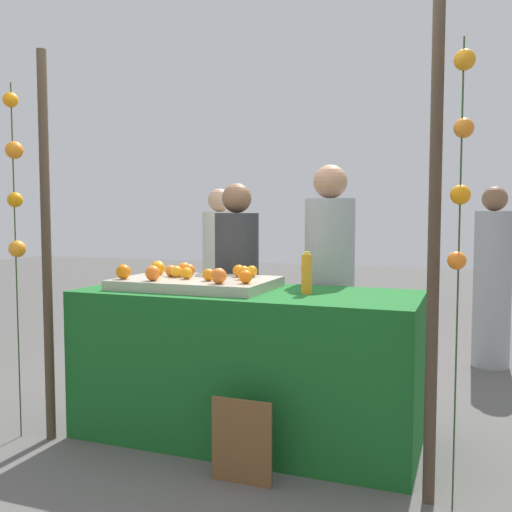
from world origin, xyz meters
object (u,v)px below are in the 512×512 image
(orange_0, at_px, (252,271))
(chalkboard_sign, at_px, (242,442))
(orange_1, at_px, (123,272))
(stall_counter, at_px, (247,364))
(vendor_right, at_px, (329,298))
(vendor_left, at_px, (237,300))
(juice_bottle, at_px, (307,274))

(orange_0, xyz_separation_m, chalkboard_sign, (0.25, -0.79, -0.78))
(orange_0, distance_m, chalkboard_sign, 1.14)
(orange_0, relative_size, chalkboard_sign, 0.17)
(orange_1, bearing_deg, stall_counter, 13.32)
(orange_1, relative_size, vendor_right, 0.05)
(orange_1, bearing_deg, chalkboard_sign, -23.10)
(orange_1, relative_size, vendor_left, 0.06)
(orange_1, height_order, juice_bottle, juice_bottle)
(orange_1, bearing_deg, juice_bottle, 9.01)
(orange_1, bearing_deg, vendor_right, 35.67)
(stall_counter, distance_m, orange_1, 0.95)
(orange_0, relative_size, juice_bottle, 0.30)
(juice_bottle, bearing_deg, vendor_left, 138.28)
(vendor_right, bearing_deg, vendor_left, 179.99)
(chalkboard_sign, relative_size, vendor_left, 0.28)
(juice_bottle, relative_size, vendor_right, 0.14)
(orange_0, relative_size, vendor_right, 0.04)
(juice_bottle, bearing_deg, chalkboard_sign, -105.98)
(stall_counter, bearing_deg, chalkboard_sign, -70.94)
(stall_counter, xyz_separation_m, orange_1, (-0.75, -0.18, 0.55))
(orange_1, distance_m, vendor_right, 1.39)
(stall_counter, distance_m, vendor_right, 0.79)
(orange_0, distance_m, vendor_left, 0.56)
(vendor_left, bearing_deg, juice_bottle, -41.72)
(stall_counter, xyz_separation_m, chalkboard_sign, (0.20, -0.59, -0.24))
(orange_0, distance_m, orange_1, 0.80)
(vendor_right, bearing_deg, juice_bottle, -88.82)
(stall_counter, relative_size, orange_1, 22.36)
(juice_bottle, bearing_deg, vendor_right, 91.18)
(stall_counter, xyz_separation_m, vendor_left, (-0.32, 0.62, 0.29))
(orange_1, height_order, vendor_right, vendor_right)
(orange_1, bearing_deg, orange_0, 28.59)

